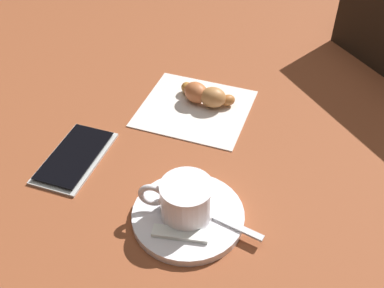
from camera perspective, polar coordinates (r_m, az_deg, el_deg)
name	(u,v)px	position (r m, az deg, el deg)	size (l,w,h in m)	color
ground_plane	(190,148)	(0.72, -0.20, -0.48)	(1.80, 1.80, 0.00)	brown
saucer	(188,216)	(0.62, -0.49, -8.85)	(0.15, 0.15, 0.01)	white
espresso_cup	(185,200)	(0.59, -0.83, -6.90)	(0.07, 0.09, 0.05)	white
teaspoon	(199,209)	(0.61, 0.89, -8.00)	(0.04, 0.14, 0.01)	silver
sugar_packet	(180,234)	(0.59, -1.44, -10.99)	(0.07, 0.02, 0.01)	white
napkin	(195,108)	(0.79, 0.37, 4.46)	(0.17, 0.18, 0.00)	silver
croissant	(204,94)	(0.79, 1.49, 6.12)	(0.06, 0.11, 0.03)	#A96E2D
cell_phone	(75,157)	(0.72, -14.21, -1.52)	(0.14, 0.08, 0.01)	#BBBDBA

